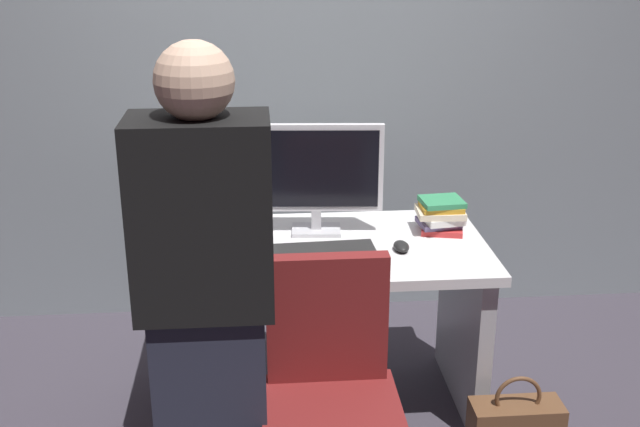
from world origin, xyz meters
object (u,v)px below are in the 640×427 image
person_at_desk (207,311)px  monitor (316,173)px  office_chair (331,418)px  keyboard (319,250)px  cup_near_keyboard (220,248)px  book_stack (441,215)px  cup_by_monitor (195,223)px  desk (319,297)px  mouse (401,246)px

person_at_desk → monitor: (0.40, 0.89, 0.15)m
office_chair → person_at_desk: 0.56m
keyboard → cup_near_keyboard: size_ratio=4.53×
person_at_desk → book_stack: person_at_desk is taller
office_chair → cup_by_monitor: bearing=117.6°
office_chair → book_stack: bearing=57.4°
keyboard → cup_by_monitor: size_ratio=5.09×
desk → mouse: 0.41m
mouse → monitor: bearing=145.0°
mouse → office_chair: bearing=-117.4°
cup_near_keyboard → keyboard: bearing=5.5°
office_chair → cup_near_keyboard: bearing=120.1°
keyboard → book_stack: bearing=16.3°
person_at_desk → mouse: 0.98m
cup_by_monitor → book_stack: 1.01m
office_chair → mouse: bearing=62.6°
office_chair → monitor: (0.02, 0.87, 0.56)m
mouse → cup_near_keyboard: size_ratio=1.05×
person_at_desk → monitor: 0.99m
person_at_desk → monitor: person_at_desk is taller
mouse → book_stack: 0.28m
desk → keyboard: (-0.01, -0.08, 0.24)m
office_chair → mouse: office_chair is taller
office_chair → mouse: 0.80m
desk → keyboard: 0.25m
desk → mouse: bearing=-15.1°
mouse → cup_by_monitor: (-0.81, 0.26, 0.03)m
office_chair → monitor: size_ratio=1.74×
office_chair → keyboard: size_ratio=2.19×
person_at_desk → book_stack: bearing=43.4°
mouse → book_stack: book_stack is taller
book_stack → keyboard: bearing=-160.8°
desk → cup_near_keyboard: (-0.38, -0.12, 0.28)m
keyboard → mouse: mouse is taller
keyboard → monitor: bearing=85.7°
office_chair → monitor: bearing=88.6°
desk → mouse: mouse is taller
desk → cup_near_keyboard: 0.49m
mouse → cup_by_monitor: bearing=162.2°
person_at_desk → keyboard: size_ratio=3.81×
monitor → book_stack: (0.51, -0.04, -0.18)m
desk → office_chair: office_chair is taller
monitor → keyboard: size_ratio=1.26×
monitor → keyboard: 0.33m
book_stack → monitor: bearing=176.1°
cup_near_keyboard → cup_by_monitor: (-0.12, 0.29, -0.01)m
monitor → keyboard: (-0.01, -0.22, -0.25)m
book_stack → desk: bearing=-168.9°
office_chair → desk: bearing=88.2°
keyboard → cup_near_keyboard: cup_near_keyboard is taller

